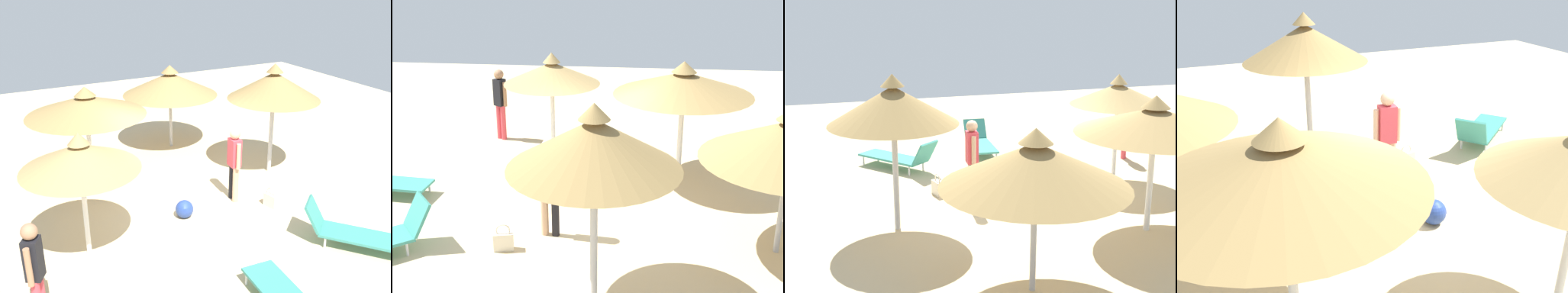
% 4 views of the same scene
% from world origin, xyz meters
% --- Properties ---
extents(ground, '(24.00, 24.00, 0.10)m').
position_xyz_m(ground, '(0.00, 0.00, -0.05)').
color(ground, beige).
extents(parasol_umbrella_near_left, '(2.79, 2.79, 2.48)m').
position_xyz_m(parasol_umbrella_near_left, '(-1.58, 1.96, 2.04)').
color(parasol_umbrella_near_left, white).
rests_on(parasol_umbrella_near_left, ground).
extents(parasol_umbrella_back, '(2.30, 2.30, 2.85)m').
position_xyz_m(parasol_umbrella_back, '(2.74, 0.60, 2.30)').
color(parasol_umbrella_back, '#B2B2B7').
rests_on(parasol_umbrella_back, ground).
extents(lounge_chair_center, '(1.78, 1.98, 0.81)m').
position_xyz_m(lounge_chair_center, '(2.09, -2.99, 0.33)').
color(lounge_chair_center, teal).
rests_on(lounge_chair_center, ground).
extents(person_standing_near_right, '(0.24, 0.48, 1.73)m').
position_xyz_m(person_standing_near_right, '(1.07, -0.30, 1.00)').
color(person_standing_near_right, tan).
rests_on(person_standing_near_right, ground).
extents(handbag, '(0.21, 0.35, 0.47)m').
position_xyz_m(handbag, '(1.64, -0.97, 0.17)').
color(handbag, beige).
rests_on(handbag, ground).
extents(beach_ball, '(0.39, 0.39, 0.39)m').
position_xyz_m(beach_ball, '(-0.28, -0.48, 0.19)').
color(beach_ball, navy).
rests_on(beach_ball, ground).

